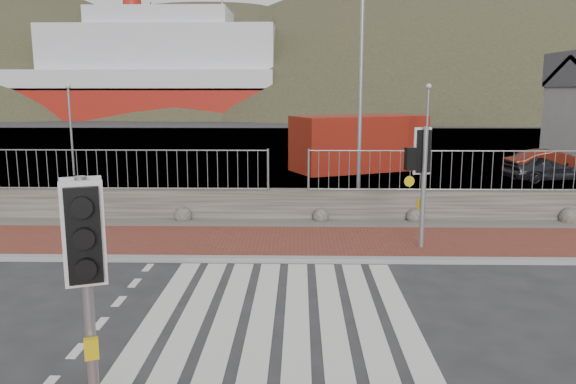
{
  "coord_description": "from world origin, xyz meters",
  "views": [
    {
      "loc": [
        0.34,
        -9.28,
        3.87
      ],
      "look_at": [
        0.08,
        3.0,
        1.62
      ],
      "focal_mm": 35.0,
      "sensor_mm": 36.0,
      "label": 1
    }
  ],
  "objects_px": {
    "traffic_signal_near": "(85,254)",
    "car_b": "(554,165)",
    "streetlight": "(365,85)",
    "shipping_container": "(359,143)",
    "car_a": "(548,167)",
    "traffic_signal_far": "(423,162)",
    "ferry": "(116,78)"
  },
  "relations": [
    {
      "from": "traffic_signal_near",
      "to": "shipping_container",
      "type": "relative_size",
      "value": 0.47
    },
    {
      "from": "traffic_signal_far",
      "to": "car_b",
      "type": "bearing_deg",
      "value": -140.67
    },
    {
      "from": "traffic_signal_near",
      "to": "streetlight",
      "type": "distance_m",
      "value": 12.54
    },
    {
      "from": "streetlight",
      "to": "car_a",
      "type": "height_order",
      "value": "streetlight"
    },
    {
      "from": "traffic_signal_near",
      "to": "car_b",
      "type": "xyz_separation_m",
      "value": [
        13.23,
        18.46,
        -1.5
      ]
    },
    {
      "from": "car_a",
      "to": "car_b",
      "type": "xyz_separation_m",
      "value": [
        0.31,
        0.17,
        0.04
      ]
    },
    {
      "from": "streetlight",
      "to": "shipping_container",
      "type": "height_order",
      "value": "streetlight"
    },
    {
      "from": "traffic_signal_near",
      "to": "streetlight",
      "type": "height_order",
      "value": "streetlight"
    },
    {
      "from": "traffic_signal_near",
      "to": "traffic_signal_far",
      "type": "bearing_deg",
      "value": 34.23
    },
    {
      "from": "shipping_container",
      "to": "car_a",
      "type": "distance_m",
      "value": 8.41
    },
    {
      "from": "car_b",
      "to": "streetlight",
      "type": "bearing_deg",
      "value": 123.6
    },
    {
      "from": "ferry",
      "to": "streetlight",
      "type": "relative_size",
      "value": 7.01
    },
    {
      "from": "streetlight",
      "to": "shipping_container",
      "type": "distance_m",
      "value": 10.17
    },
    {
      "from": "traffic_signal_near",
      "to": "shipping_container",
      "type": "distance_m",
      "value": 22.04
    },
    {
      "from": "traffic_signal_far",
      "to": "shipping_container",
      "type": "relative_size",
      "value": 0.48
    },
    {
      "from": "ferry",
      "to": "shipping_container",
      "type": "distance_m",
      "value": 57.41
    },
    {
      "from": "streetlight",
      "to": "car_b",
      "type": "distance_m",
      "value": 11.76
    },
    {
      "from": "shipping_container",
      "to": "car_a",
      "type": "height_order",
      "value": "shipping_container"
    },
    {
      "from": "streetlight",
      "to": "shipping_container",
      "type": "relative_size",
      "value": 1.13
    },
    {
      "from": "ferry",
      "to": "car_a",
      "type": "xyz_separation_m",
      "value": [
        35.62,
        -53.17,
        -4.75
      ]
    },
    {
      "from": "ferry",
      "to": "car_a",
      "type": "bearing_deg",
      "value": -56.18
    },
    {
      "from": "traffic_signal_far",
      "to": "car_a",
      "type": "distance_m",
      "value": 13.29
    },
    {
      "from": "ferry",
      "to": "car_b",
      "type": "height_order",
      "value": "ferry"
    },
    {
      "from": "traffic_signal_near",
      "to": "car_a",
      "type": "distance_m",
      "value": 22.45
    },
    {
      "from": "traffic_signal_far",
      "to": "streetlight",
      "type": "bearing_deg",
      "value": -90.95
    },
    {
      "from": "shipping_container",
      "to": "traffic_signal_near",
      "type": "bearing_deg",
      "value": -127.82
    },
    {
      "from": "streetlight",
      "to": "car_a",
      "type": "distance_m",
      "value": 11.43
    },
    {
      "from": "ferry",
      "to": "streetlight",
      "type": "xyz_separation_m",
      "value": [
        26.95,
        -59.81,
        -1.35
      ]
    },
    {
      "from": "shipping_container",
      "to": "traffic_signal_far",
      "type": "bearing_deg",
      "value": -114.0
    },
    {
      "from": "streetlight",
      "to": "traffic_signal_far",
      "type": "bearing_deg",
      "value": -70.01
    },
    {
      "from": "shipping_container",
      "to": "car_b",
      "type": "bearing_deg",
      "value": -44.43
    },
    {
      "from": "traffic_signal_near",
      "to": "car_b",
      "type": "bearing_deg",
      "value": 33.16
    }
  ]
}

